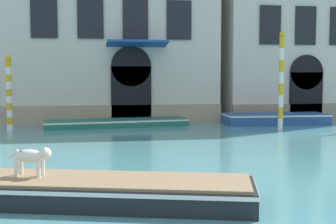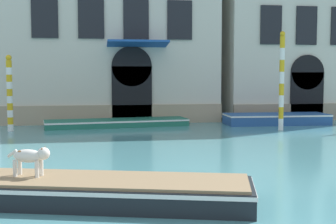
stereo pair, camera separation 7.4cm
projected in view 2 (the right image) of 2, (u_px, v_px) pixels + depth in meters
The scene contains 8 objects.
palazzo_left at pixel (111, 6), 26.51m from camera, with size 11.32×7.40×12.84m.
palazzo_right at pixel (300, 6), 28.30m from camera, with size 10.10×6.13×13.39m.
boat_foreground at pixel (102, 190), 9.38m from camera, with size 6.26×3.23×0.52m.
dog_on_deck at pixel (31, 157), 9.52m from camera, with size 0.90×0.49×0.62m.
boat_moored_near_palazzo at pixel (117, 123), 22.84m from camera, with size 7.08×2.45×0.35m.
boat_moored_far at pixel (276, 119), 23.87m from camera, with size 5.28×1.98×0.53m.
mooring_pole_0 at pixel (282, 81), 21.20m from camera, with size 0.24×0.24×4.49m.
mooring_pole_1 at pixel (10, 93), 20.84m from camera, with size 0.26×0.26×3.42m.
Camera 2 is at (-1.63, -2.05, 2.63)m, focal length 50.00 mm.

